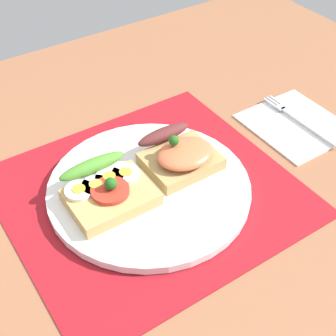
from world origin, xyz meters
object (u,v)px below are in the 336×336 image
Objects in this scene: sandwich_egg_tomato at (106,189)px; sandwich_salmon at (179,154)px; napkin at (294,123)px; plate at (149,188)px; fork at (297,119)px.

sandwich_egg_tomato is 1.10× the size of sandwich_salmon.
plate is at bearing -179.18° from napkin.
fork is (27.65, 0.42, -0.11)cm from plate.
sandwich_egg_tomato is at bearing -179.73° from sandwich_salmon.
plate is 6.08cm from sandwich_egg_tomato.
plate is 26.96cm from napkin.
sandwich_salmon reaches higher than plate.
sandwich_salmon is (5.68, 1.22, 2.38)cm from plate.
plate reaches higher than napkin.
plate is 1.86× the size of napkin.
sandwich_egg_tomato is at bearing 168.28° from plate.
sandwich_salmon is 0.64× the size of fork.
napkin is at bearing -1.38° from sandwich_egg_tomato.
plate reaches higher than fork.
plate is at bearing -11.72° from sandwich_egg_tomato.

